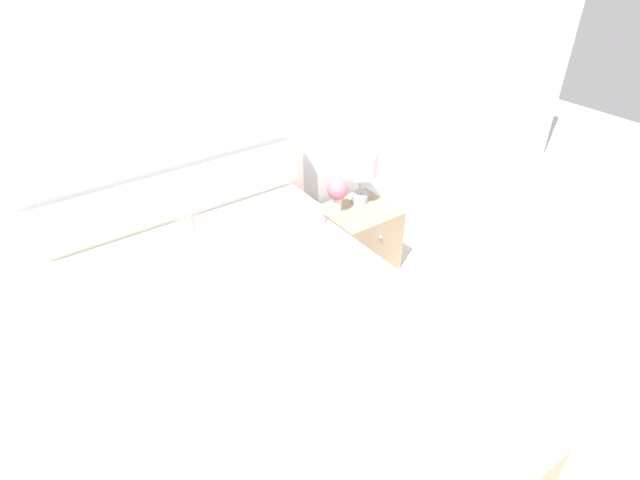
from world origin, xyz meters
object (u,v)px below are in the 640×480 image
object	(u,v)px
table_lamp	(361,168)
nightstand	(358,238)
bed	(273,371)
flower_vase	(338,191)

from	to	relation	value
table_lamp	nightstand	bearing A→B (deg)	-128.55
bed	flower_vase	world-z (taller)	bed
bed	table_lamp	bearing A→B (deg)	34.31
table_lamp	bed	bearing A→B (deg)	-145.69
bed	table_lamp	distance (m)	1.61
nightstand	flower_vase	size ratio (longest dim) A/B	2.05
flower_vase	bed	bearing A→B (deg)	-140.99
bed	flower_vase	bearing A→B (deg)	39.01
table_lamp	flower_vase	distance (m)	0.24
bed	table_lamp	world-z (taller)	bed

